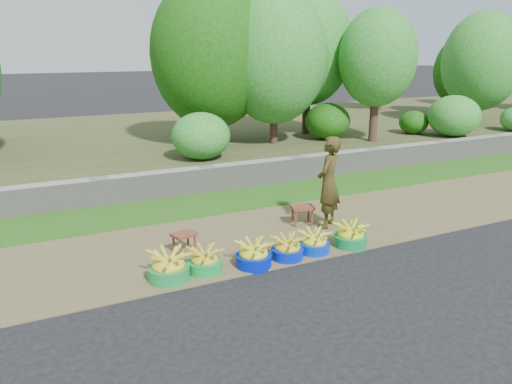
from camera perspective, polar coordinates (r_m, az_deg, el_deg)
name	(u,v)px	position (r m, az deg, el deg)	size (l,w,h in m)	color
ground_plane	(308,263)	(7.30, 5.98, -8.04)	(120.00, 120.00, 0.00)	black
dirt_shoulder	(268,234)	(8.30, 1.42, -4.82)	(80.00, 2.50, 0.02)	brown
grass_verge	(222,201)	(10.02, -3.85, -1.06)	(80.00, 1.50, 0.04)	#295C17
retaining_wall	(207,179)	(10.71, -5.61, 1.47)	(80.00, 0.35, 0.55)	gray
earth_bank	(149,142)	(15.30, -12.12, 5.56)	(80.00, 10.00, 0.50)	#424725
vegetation	(231,62)	(13.68, -2.92, 14.58)	(34.38, 7.87, 4.26)	#3E2620
basin_a	(169,268)	(6.78, -9.96, -8.50)	(0.56, 0.56, 0.42)	#1A833D
basin_b	(205,261)	(6.95, -5.88, -7.89)	(0.48, 0.48, 0.36)	#13903C
basin_c	(254,256)	(7.07, -0.28, -7.28)	(0.51, 0.51, 0.38)	#0017BA
basin_d	(287,249)	(7.34, 3.60, -6.52)	(0.47, 0.47, 0.35)	#041DC1
basin_e	(314,243)	(7.59, 6.66, -5.82)	(0.47, 0.47, 0.35)	#0530BD
basin_f	(350,236)	(7.90, 10.75, -4.98)	(0.52, 0.52, 0.38)	#117B3B
stool_left	(184,237)	(7.57, -8.24, -5.12)	(0.40, 0.35, 0.30)	brown
stool_right	(302,210)	(8.66, 5.32, -2.04)	(0.44, 0.38, 0.33)	brown
vendor_woman	(329,182)	(8.48, 8.29, 1.09)	(0.57, 0.37, 1.56)	black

